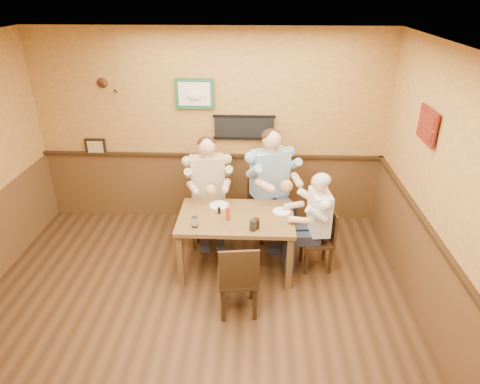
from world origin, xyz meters
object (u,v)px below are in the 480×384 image
object	(u,v)px
diner_blue_polo	(269,191)
dining_table	(236,222)
chair_near_side	(238,276)
salt_shaker	(219,209)
water_glass_left	(195,222)
diner_white_elder	(318,227)
diner_tan_shirt	(208,193)
pepper_shaker	(219,210)
chair_back_right	(269,204)
cola_tumbler	(256,224)
chair_back_left	(209,206)
chair_right_end	(317,239)
hot_sauce_bottle	(228,213)
water_glass_mid	(253,225)

from	to	relation	value
diner_blue_polo	dining_table	bearing A→B (deg)	-142.76
chair_near_side	salt_shaker	size ratio (longest dim) A/B	9.86
water_glass_left	salt_shaker	bearing A→B (deg)	54.68
diner_white_elder	chair_near_side	bearing A→B (deg)	-54.81
diner_tan_shirt	pepper_shaker	distance (m)	0.75
chair_back_right	pepper_shaker	size ratio (longest dim) A/B	12.08
salt_shaker	pepper_shaker	size ratio (longest dim) A/B	1.10
chair_back_right	cola_tumbler	world-z (taller)	chair_back_right
cola_tumbler	chair_back_left	bearing A→B (deg)	123.09
chair_back_right	chair_right_end	world-z (taller)	chair_back_right
diner_blue_polo	diner_white_elder	size ratio (longest dim) A/B	1.23
diner_tan_shirt	hot_sauce_bottle	bearing A→B (deg)	-80.07
diner_blue_polo	chair_back_right	bearing A→B (deg)	0.00
chair_right_end	pepper_shaker	size ratio (longest dim) A/B	9.85
water_glass_left	cola_tumbler	world-z (taller)	water_glass_left
water_glass_mid	pepper_shaker	distance (m)	0.56
diner_white_elder	water_glass_mid	xyz separation A→B (m)	(-0.80, -0.37, 0.23)
chair_back_left	diner_white_elder	size ratio (longest dim) A/B	0.80
dining_table	diner_white_elder	world-z (taller)	diner_white_elder
chair_back_left	cola_tumbler	xyz separation A→B (m)	(0.67, -1.03, 0.34)
diner_tan_shirt	cola_tumbler	world-z (taller)	diner_tan_shirt
water_glass_mid	hot_sauce_bottle	size ratio (longest dim) A/B	0.65
chair_near_side	salt_shaker	bearing A→B (deg)	-79.15
chair_near_side	diner_tan_shirt	distance (m)	1.64
chair_near_side	hot_sauce_bottle	distance (m)	0.81
diner_blue_polo	diner_white_elder	distance (m)	0.95
chair_right_end	salt_shaker	bearing A→B (deg)	-97.40
diner_tan_shirt	diner_white_elder	bearing A→B (deg)	-37.61
water_glass_mid	salt_shaker	world-z (taller)	water_glass_mid
chair_right_end	chair_back_left	bearing A→B (deg)	-122.67
hot_sauce_bottle	salt_shaker	bearing A→B (deg)	125.91
cola_tumbler	water_glass_mid	bearing A→B (deg)	-121.18
chair_back_right	chair_near_side	world-z (taller)	chair_back_right
water_glass_left	water_glass_mid	distance (m)	0.68
chair_back_right	diner_blue_polo	size ratio (longest dim) A/B	0.70
cola_tumbler	salt_shaker	distance (m)	0.57
dining_table	chair_right_end	world-z (taller)	chair_right_end
chair_back_left	dining_table	bearing A→B (deg)	-72.00
diner_tan_shirt	pepper_shaker	xyz separation A→B (m)	(0.22, -0.71, 0.12)
water_glass_left	hot_sauce_bottle	distance (m)	0.41
chair_back_right	hot_sauce_bottle	bearing A→B (deg)	-144.54
diner_blue_polo	water_glass_left	bearing A→B (deg)	-154.55
hot_sauce_bottle	pepper_shaker	size ratio (longest dim) A/B	2.33
cola_tumbler	pepper_shaker	distance (m)	0.55
diner_blue_polo	pepper_shaker	distance (m)	0.96
chair_back_right	hot_sauce_bottle	world-z (taller)	chair_back_right
water_glass_mid	cola_tumbler	bearing A→B (deg)	58.82
water_glass_left	water_glass_mid	world-z (taller)	water_glass_mid
dining_table	cola_tumbler	world-z (taller)	cola_tumbler
chair_back_left	diner_white_elder	xyz separation A→B (m)	(1.44, -0.71, 0.12)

